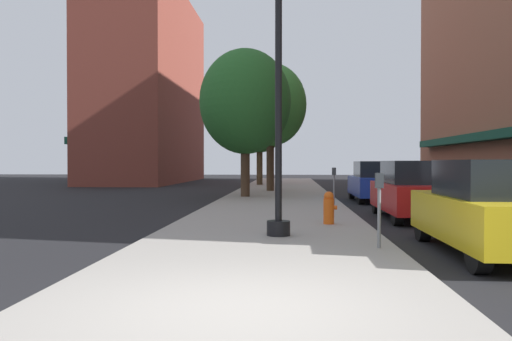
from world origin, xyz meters
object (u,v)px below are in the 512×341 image
lamppost (279,84)px  tree_near (270,105)px  car_blue (375,182)px  car_yellow (493,209)px  parking_meter_far (379,201)px  tree_mid (260,120)px  fire_hydrant (329,208)px  parking_meter_near (334,181)px  car_red (414,191)px  tree_far (245,102)px

lamppost → tree_near: size_ratio=0.88×
lamppost → tree_near: 17.04m
car_blue → car_yellow: bearing=-91.6°
parking_meter_far → tree_mid: bearing=97.9°
fire_hydrant → lamppost: bearing=-119.4°
parking_meter_near → car_blue: 3.68m
fire_hydrant → tree_near: tree_near is taller
car_red → fire_hydrant: bearing=-136.6°
fire_hydrant → parking_meter_near: (0.61, 5.94, 0.43)m
tree_near → tree_far: bearing=-100.9°
tree_near → tree_far: tree_near is taller
parking_meter_near → tree_mid: size_ratio=0.20×
tree_mid → car_yellow: bearing=-77.9°
lamppost → car_yellow: bearing=-20.5°
tree_mid → car_red: tree_mid is taller
tree_far → car_blue: tree_far is taller
parking_meter_near → tree_far: bearing=130.1°
tree_near → fire_hydrant: bearing=-82.4°
tree_far → car_yellow: bearing=-68.1°
tree_far → tree_near: bearing=79.1°
tree_far → lamppost: bearing=-81.9°
parking_meter_near → tree_mid: 17.21m
parking_meter_far → lamppost: bearing=140.9°
car_yellow → parking_meter_far: bearing=179.9°
tree_far → car_red: tree_far is taller
fire_hydrant → tree_mid: bearing=97.6°
tree_near → car_blue: tree_near is taller
tree_mid → tree_far: tree_mid is taller
parking_meter_near → parking_meter_far: 9.49m
fire_hydrant → tree_near: 15.55m
fire_hydrant → car_blue: 9.42m
fire_hydrant → car_red: car_red is taller
parking_meter_near → car_red: 4.14m
car_yellow → car_red: same height
parking_meter_far → tree_near: (-2.60, 18.42, 3.68)m
lamppost → tree_mid: 24.59m
tree_far → car_blue: size_ratio=1.50×
car_yellow → car_red: (0.00, 5.79, 0.00)m
lamppost → car_blue: (3.74, 11.16, -2.39)m
tree_near → car_blue: 8.31m
parking_meter_far → tree_far: size_ratio=0.20×
tree_near → car_yellow: tree_near is taller
tree_mid → car_blue: (5.56, -13.34, -3.62)m
parking_meter_near → tree_near: tree_near is taller
parking_meter_near → tree_near: bearing=106.3°
fire_hydrant → tree_mid: (-2.99, 22.40, 3.91)m
parking_meter_near → car_yellow: bearing=-78.3°
car_blue → tree_mid: bearing=111.1°
lamppost → parking_meter_near: (1.79, 8.03, -2.25)m
tree_mid → parking_meter_near: bearing=-77.6°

